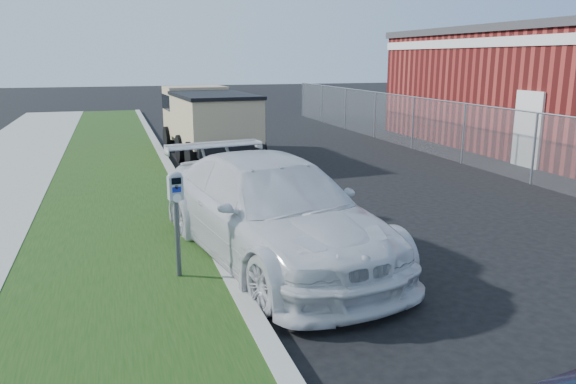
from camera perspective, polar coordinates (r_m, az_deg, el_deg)
name	(u,v)px	position (r m, az deg, el deg)	size (l,w,h in m)	color
ground	(392,262)	(9.01, 10.54, -7.00)	(120.00, 120.00, 0.00)	black
streetside	(22,252)	(10.02, -25.37, -5.57)	(6.12, 50.00, 0.15)	gray
chainlink_fence	(464,122)	(17.67, 17.49, 6.82)	(0.06, 30.06, 30.00)	slate
parking_meter	(176,201)	(7.79, -11.31, -0.92)	(0.22, 0.17, 1.48)	#3F4247
white_wagon	(273,210)	(8.80, -1.54, -1.81)	(2.23, 5.49, 1.59)	silver
dump_truck	(207,119)	(18.21, -8.23, 7.35)	(2.54, 5.67, 2.17)	black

